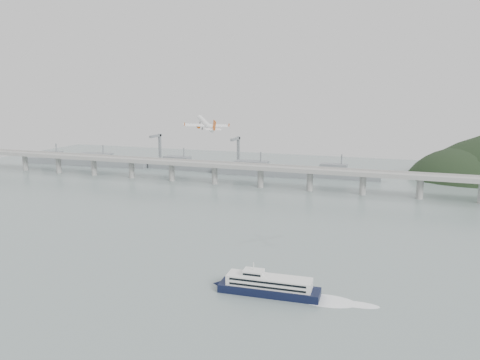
% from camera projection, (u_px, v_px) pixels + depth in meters
% --- Properties ---
extents(ground, '(900.00, 900.00, 0.00)m').
position_uv_depth(ground, '(209.00, 256.00, 276.58)').
color(ground, slate).
rests_on(ground, ground).
extents(bridge, '(800.00, 22.00, 23.90)m').
position_uv_depth(bridge, '(289.00, 172.00, 458.43)').
color(bridge, gray).
rests_on(bridge, ground).
extents(distant_fleet, '(453.00, 60.90, 40.00)m').
position_uv_depth(distant_fleet, '(178.00, 165.00, 571.81)').
color(distant_fleet, slate).
rests_on(distant_fleet, ground).
extents(ferry, '(80.61, 16.65, 15.20)m').
position_uv_depth(ferry, '(269.00, 286.00, 225.08)').
color(ferry, black).
rests_on(ferry, ground).
extents(airliner, '(29.49, 30.78, 13.04)m').
position_uv_depth(airliner, '(206.00, 124.00, 338.99)').
color(airliner, white).
rests_on(airliner, ground).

